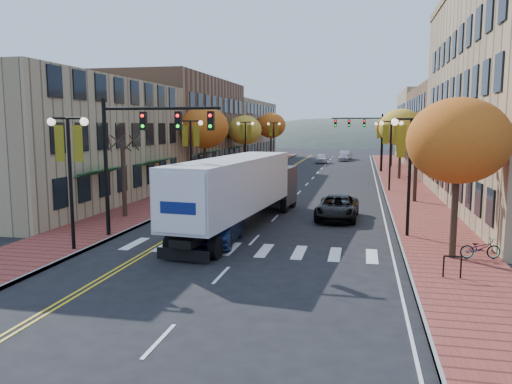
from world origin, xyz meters
The scene contains 32 objects.
ground centered at (0.00, 0.00, 0.00)m, with size 200.00×200.00×0.00m, color black.
sidewalk_left centered at (-9.00, 32.50, 0.07)m, with size 4.00×85.00×0.15m, color brown.
sidewalk_right centered at (9.00, 32.50, 0.07)m, with size 4.00×85.00×0.15m, color brown.
building_left_near centered at (-17.00, 13.00, 4.50)m, with size 12.00×22.00×9.00m, color #9E8966.
building_left_mid centered at (-17.00, 36.00, 5.50)m, with size 12.00×24.00×11.00m, color brown.
building_left_far centered at (-17.00, 61.00, 4.75)m, with size 12.00×26.00×9.50m, color #9E8966.
building_right_mid centered at (18.50, 42.00, 5.00)m, with size 15.00×24.00×10.00m, color brown.
building_right_far centered at (18.50, 64.00, 5.50)m, with size 15.00×20.00×11.00m, color #9E8966.
tree_left_a centered at (-9.00, 8.00, 2.25)m, with size 0.28×0.28×4.20m.
tree_left_b centered at (-9.00, 24.00, 5.45)m, with size 4.48×4.48×7.21m.
tree_left_c centered at (-9.00, 40.00, 5.05)m, with size 4.16×4.16×6.69m.
tree_left_d centered at (-9.00, 58.00, 5.60)m, with size 4.61×4.61×7.42m.
tree_right_a centered at (9.00, 2.00, 5.05)m, with size 4.16×4.16×6.69m.
tree_right_b centered at (9.00, 18.00, 2.25)m, with size 0.28×0.28×4.20m.
tree_right_c centered at (9.00, 34.00, 5.45)m, with size 4.48×4.48×7.21m.
tree_right_d centered at (9.00, 50.00, 5.29)m, with size 4.35×4.35×7.00m.
lamp_left_a centered at (-7.50, 0.00, 4.29)m, with size 1.96×0.36×6.05m.
lamp_left_b centered at (-7.50, 16.00, 4.29)m, with size 1.96×0.36×6.05m.
lamp_left_c centered at (-7.50, 34.00, 4.29)m, with size 1.96×0.36×6.05m.
lamp_left_d centered at (-7.50, 52.00, 4.29)m, with size 1.96×0.36×6.05m.
lamp_right_a centered at (7.50, 6.00, 4.29)m, with size 1.96×0.36×6.05m.
lamp_right_b centered at (7.50, 24.00, 4.29)m, with size 1.96×0.36×6.05m.
lamp_right_c centered at (7.50, 42.00, 4.29)m, with size 1.96×0.36×6.05m.
traffic_mast_near centered at (-5.48, 3.00, 4.92)m, with size 6.10×0.35×7.00m.
traffic_mast_far centered at (5.48, 42.00, 4.92)m, with size 6.10×0.34×7.00m.
semi_truck centered at (-1.29, 6.67, 2.33)m, with size 4.08×16.08×3.98m.
navy_sedan centered at (-1.45, 2.89, 0.77)m, with size 1.64×4.70×1.55m, color #0E1A38.
black_suv centered at (3.77, 10.47, 0.72)m, with size 2.40×5.20×1.45m, color black.
car_far_white centered at (-0.81, 55.43, 0.72)m, with size 1.69×4.21×1.43m, color silver.
car_far_silver centered at (2.30, 60.51, 0.60)m, with size 1.68×4.14×1.20m, color #9E9DA4.
car_far_oncoming centered at (2.52, 64.14, 0.74)m, with size 1.56×4.47×1.47m, color #B6B6BF.
bicycle centered at (10.11, 2.06, 0.59)m, with size 0.59×1.69×0.89m, color gray.
Camera 1 is at (5.16, -19.82, 5.72)m, focal length 35.00 mm.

